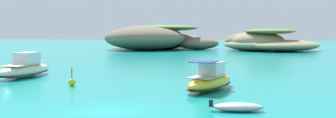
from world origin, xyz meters
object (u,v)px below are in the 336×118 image
Objects in this scene: islet_small at (263,43)px; motorboat_yellow at (210,81)px; dinghy_tender at (238,107)px; motorboat_cream at (25,69)px; islet_large at (155,39)px; channel_buoy at (72,82)px.

motorboat_yellow is (-7.68, -63.34, -1.09)m from islet_small.
dinghy_tender is (1.88, -7.43, -0.44)m from motorboat_yellow.
islet_small reaches higher than motorboat_yellow.
motorboat_cream is 2.69× the size of dinghy_tender.
islet_small is 63.07m from motorboat_cream.
islet_small is at bearing -11.17° from islet_large.
islet_small is 63.81m from motorboat_yellow.
channel_buoy is at bearing -106.03° from islet_small.
islet_large is at bearing 90.78° from motorboat_cream.
islet_small reaches higher than motorboat_cream.
dinghy_tender is (19.79, -75.82, -2.31)m from islet_large.
channel_buoy is at bearing 178.20° from motorboat_yellow.
islet_large is 63.10m from motorboat_cream.
islet_small is 9.39× the size of dinghy_tender.
islet_large reaches higher than motorboat_cream.
islet_small is 65.57m from channel_buoy.
motorboat_yellow reaches higher than dinghy_tender.
dinghy_tender is at bearing -33.97° from motorboat_cream.
motorboat_cream is at bearing -113.08° from islet_small.
islet_large reaches higher than channel_buoy.
motorboat_yellow is (17.91, -68.39, -1.87)m from islet_large.
motorboat_yellow is at bearing -75.33° from islet_large.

